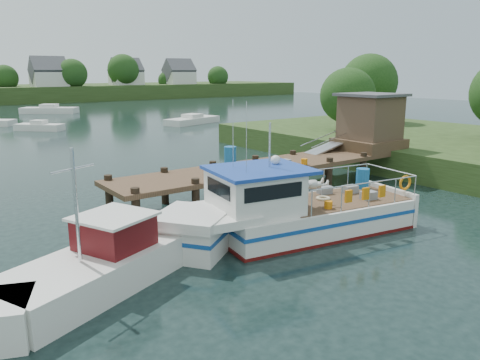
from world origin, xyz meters
TOP-DOWN VIEW (x-y plane):
  - ground_plane at (0.00, 0.00)m, footprint 160.00×160.00m
  - near_shore at (16.88, -0.73)m, footprint 16.00×30.00m
  - dock at (6.51, 0.01)m, footprint 16.60×3.00m
  - lobster_boat at (-1.61, -4.98)m, footprint 9.96×4.19m
  - work_boat at (-8.37, -5.02)m, footprint 7.13×4.49m
  - moored_far at (5.26, 51.36)m, footprint 7.44×6.42m
  - moored_b at (-0.81, 31.80)m, footprint 4.33×4.42m
  - moored_c at (14.36, 28.20)m, footprint 7.24×4.43m

SIDE VIEW (x-z plane):
  - ground_plane at x=0.00m, z-range 0.00..0.00m
  - moored_b at x=-0.81m, z-range -0.13..0.89m
  - moored_c at x=14.36m, z-range -0.14..0.94m
  - moored_far at x=5.26m, z-range -0.16..1.10m
  - work_boat at x=-8.37m, z-range -1.31..2.53m
  - lobster_boat at x=-1.61m, z-range -1.53..3.26m
  - near_shore at x=16.88m, z-range -1.83..5.93m
  - dock at x=6.51m, z-range -0.15..4.63m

